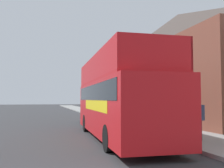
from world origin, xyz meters
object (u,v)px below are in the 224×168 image
(tour_bus, at_px, (118,102))
(lamp_post_second, at_px, (129,76))
(parked_car_ahead_of_bus, at_px, (96,114))
(pedestrian_third, at_px, (198,116))

(tour_bus, relative_size, lamp_post_second, 2.14)
(tour_bus, height_order, lamp_post_second, lamp_post_second)
(lamp_post_second, bearing_deg, parked_car_ahead_of_bus, 111.52)
(parked_car_ahead_of_bus, xyz_separation_m, lamp_post_second, (1.47, -3.73, 2.74))
(tour_bus, xyz_separation_m, pedestrian_third, (2.90, -2.27, -0.56))
(tour_bus, distance_m, pedestrian_third, 3.73)
(parked_car_ahead_of_bus, xyz_separation_m, pedestrian_third, (2.30, -10.28, 0.49))
(parked_car_ahead_of_bus, bearing_deg, tour_bus, -94.42)
(tour_bus, bearing_deg, parked_car_ahead_of_bus, 87.81)
(pedestrian_third, relative_size, lamp_post_second, 0.36)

